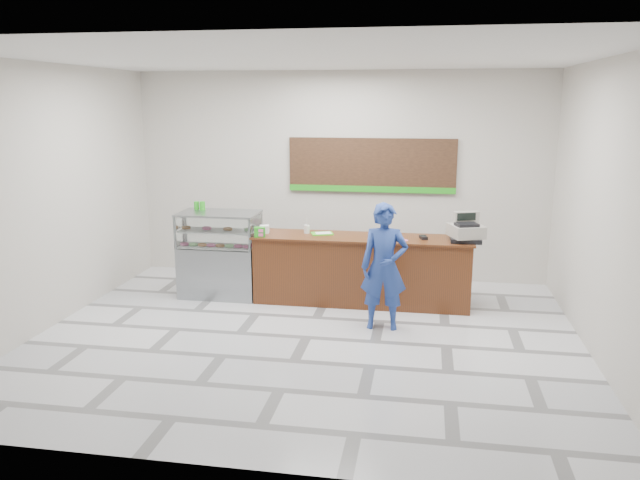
% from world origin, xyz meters
% --- Properties ---
extents(floor, '(7.00, 7.00, 0.00)m').
position_xyz_m(floor, '(0.00, 0.00, 0.00)').
color(floor, silver).
rests_on(floor, ground).
extents(back_wall, '(7.00, 0.00, 7.00)m').
position_xyz_m(back_wall, '(0.00, 3.00, 1.75)').
color(back_wall, beige).
rests_on(back_wall, floor).
extents(ceiling, '(7.00, 7.00, 0.00)m').
position_xyz_m(ceiling, '(0.00, 0.00, 3.50)').
color(ceiling, silver).
rests_on(ceiling, back_wall).
extents(sales_counter, '(3.26, 0.76, 1.03)m').
position_xyz_m(sales_counter, '(0.55, 1.55, 0.52)').
color(sales_counter, '#572810').
rests_on(sales_counter, floor).
extents(display_case, '(1.22, 0.72, 1.33)m').
position_xyz_m(display_case, '(-1.67, 1.55, 0.68)').
color(display_case, gray).
rests_on(display_case, floor).
extents(menu_board, '(2.80, 0.06, 0.90)m').
position_xyz_m(menu_board, '(0.55, 2.96, 1.93)').
color(menu_board, black).
rests_on(menu_board, back_wall).
extents(cash_register, '(0.56, 0.58, 0.41)m').
position_xyz_m(cash_register, '(2.05, 1.50, 1.18)').
color(cash_register, black).
rests_on(cash_register, sales_counter).
extents(card_terminal, '(0.14, 0.19, 0.04)m').
position_xyz_m(card_terminal, '(1.45, 1.54, 1.05)').
color(card_terminal, black).
rests_on(card_terminal, sales_counter).
extents(serving_tray, '(0.38, 0.32, 0.02)m').
position_xyz_m(serving_tray, '(-0.06, 1.63, 1.04)').
color(serving_tray, '#48DE20').
rests_on(serving_tray, sales_counter).
extents(napkin_box, '(0.16, 0.16, 0.12)m').
position_xyz_m(napkin_box, '(-0.95, 1.55, 1.09)').
color(napkin_box, white).
rests_on(napkin_box, sales_counter).
extents(straw_cup, '(0.08, 0.08, 0.13)m').
position_xyz_m(straw_cup, '(-0.31, 1.65, 1.09)').
color(straw_cup, silver).
rests_on(straw_cup, sales_counter).
extents(promo_box, '(0.19, 0.15, 0.14)m').
position_xyz_m(promo_box, '(-0.95, 1.28, 1.10)').
color(promo_box, '#239E1B').
rests_on(promo_box, sales_counter).
extents(donut_decal, '(0.15, 0.15, 0.00)m').
position_xyz_m(donut_decal, '(1.16, 1.39, 1.03)').
color(donut_decal, '#E55B99').
rests_on(donut_decal, sales_counter).
extents(green_cup_left, '(0.08, 0.08, 0.12)m').
position_xyz_m(green_cup_left, '(-2.10, 1.75, 1.39)').
color(green_cup_left, '#239E1B').
rests_on(green_cup_left, display_case).
extents(green_cup_right, '(0.09, 0.09, 0.13)m').
position_xyz_m(green_cup_right, '(-1.99, 1.72, 1.40)').
color(green_cup_right, '#239E1B').
rests_on(green_cup_right, display_case).
extents(customer, '(0.64, 0.44, 1.70)m').
position_xyz_m(customer, '(0.95, 0.54, 0.85)').
color(customer, navy).
rests_on(customer, floor).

